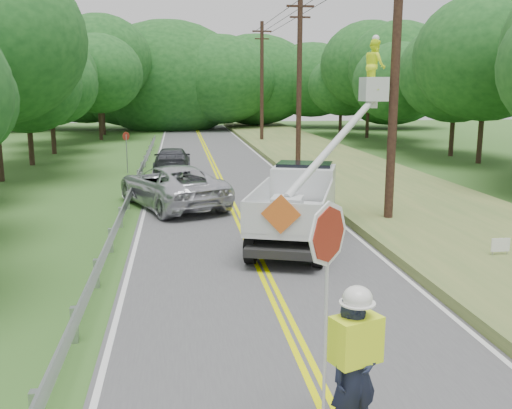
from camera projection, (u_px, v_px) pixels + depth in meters
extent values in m
plane|color=#386125|center=(301.00, 353.00, 10.23)|extent=(140.00, 140.00, 0.00)
cube|color=#49494B|center=(230.00, 201.00, 23.82)|extent=(7.20, 96.00, 0.02)
cube|color=#F3F900|center=(228.00, 201.00, 23.80)|extent=(0.12, 96.00, 0.00)
cube|color=#F3F900|center=(233.00, 201.00, 23.83)|extent=(0.12, 96.00, 0.00)
cube|color=silver|center=(147.00, 203.00, 23.36)|extent=(0.12, 96.00, 0.00)
cube|color=silver|center=(311.00, 199.00, 24.27)|extent=(0.12, 96.00, 0.00)
cube|color=#A2A4AA|center=(74.00, 325.00, 10.59)|extent=(0.12, 0.14, 0.70)
cube|color=#A2A4AA|center=(96.00, 273.00, 13.50)|extent=(0.12, 0.14, 0.70)
cube|color=#A2A4AA|center=(111.00, 240.00, 16.41)|extent=(0.12, 0.14, 0.70)
cube|color=#A2A4AA|center=(121.00, 217.00, 19.32)|extent=(0.12, 0.14, 0.70)
cube|color=#A2A4AA|center=(128.00, 200.00, 22.23)|extent=(0.12, 0.14, 0.70)
cube|color=#A2A4AA|center=(134.00, 187.00, 25.15)|extent=(0.12, 0.14, 0.70)
cube|color=#A2A4AA|center=(138.00, 177.00, 28.06)|extent=(0.12, 0.14, 0.70)
cube|color=#A2A4AA|center=(142.00, 168.00, 30.97)|extent=(0.12, 0.14, 0.70)
cube|color=#A2A4AA|center=(145.00, 161.00, 33.88)|extent=(0.12, 0.14, 0.70)
cube|color=#A2A4AA|center=(147.00, 155.00, 36.79)|extent=(0.12, 0.14, 0.70)
cube|color=#A2A4AA|center=(150.00, 150.00, 39.70)|extent=(0.12, 0.14, 0.70)
cube|color=#A2A4AA|center=(151.00, 146.00, 42.61)|extent=(0.12, 0.14, 0.70)
cube|color=#A2A4AA|center=(153.00, 142.00, 45.52)|extent=(0.12, 0.14, 0.70)
cube|color=#A2A4AA|center=(134.00, 185.00, 24.14)|extent=(0.05, 48.00, 0.34)
cylinder|color=black|center=(395.00, 77.00, 18.62)|extent=(0.30, 0.30, 10.00)
cylinder|color=black|center=(299.00, 82.00, 33.17)|extent=(0.30, 0.30, 10.00)
cube|color=black|center=(300.00, 6.00, 32.32)|extent=(1.60, 0.12, 0.12)
cube|color=black|center=(300.00, 17.00, 32.44)|extent=(1.20, 0.10, 0.10)
cylinder|color=black|center=(262.00, 83.00, 47.73)|extent=(0.30, 0.30, 10.00)
cube|color=black|center=(262.00, 31.00, 46.87)|extent=(1.60, 0.12, 0.12)
cube|color=black|center=(262.00, 39.00, 47.00)|extent=(1.20, 0.10, 0.10)
cube|color=#506B35|center=(393.00, 194.00, 24.73)|extent=(7.00, 96.00, 0.30)
cylinder|color=#332319|center=(31.00, 142.00, 34.57)|extent=(0.32, 0.32, 2.81)
ellipsoid|color=#17441A|center=(26.00, 85.00, 33.87)|extent=(6.55, 6.55, 5.76)
cylinder|color=#332319|center=(53.00, 134.00, 40.41)|extent=(0.32, 0.32, 2.86)
ellipsoid|color=#17441A|center=(49.00, 83.00, 39.70)|extent=(6.68, 6.68, 5.88)
cylinder|color=#332319|center=(53.00, 125.00, 46.63)|extent=(0.32, 0.32, 3.28)
ellipsoid|color=#17441A|center=(49.00, 75.00, 45.81)|extent=(7.65, 7.65, 6.74)
cylinder|color=#332319|center=(100.00, 121.00, 51.11)|extent=(0.32, 0.32, 3.40)
ellipsoid|color=#17441A|center=(98.00, 74.00, 50.27)|extent=(7.94, 7.94, 6.99)
cylinder|color=#332319|center=(103.00, 113.00, 56.77)|extent=(0.32, 0.32, 4.26)
ellipsoid|color=#17441A|center=(100.00, 59.00, 55.72)|extent=(9.95, 9.95, 8.75)
cylinder|color=#332319|center=(481.00, 133.00, 35.29)|extent=(0.32, 0.32, 3.76)
ellipsoid|color=#17441A|center=(487.00, 57.00, 34.36)|extent=(8.78, 8.78, 7.73)
cylinder|color=#332319|center=(452.00, 132.00, 39.09)|extent=(0.32, 0.32, 3.30)
ellipsoid|color=#17441A|center=(456.00, 72.00, 38.27)|extent=(7.69, 7.69, 6.77)
cylinder|color=#332319|center=(395.00, 129.00, 44.58)|extent=(0.32, 0.32, 2.95)
ellipsoid|color=#17441A|center=(397.00, 82.00, 43.85)|extent=(6.88, 6.88, 6.06)
cylinder|color=#332319|center=(396.00, 120.00, 49.33)|extent=(0.32, 0.32, 3.72)
ellipsoid|color=#17441A|center=(398.00, 67.00, 48.41)|extent=(8.67, 8.67, 7.63)
cylinder|color=#332319|center=(368.00, 117.00, 53.22)|extent=(0.32, 0.32, 3.88)
ellipsoid|color=#17441A|center=(370.00, 65.00, 52.26)|extent=(9.06, 9.06, 7.97)
cylinder|color=#332319|center=(340.00, 121.00, 56.41)|extent=(0.32, 0.32, 2.82)
ellipsoid|color=#17441A|center=(341.00, 85.00, 55.71)|extent=(6.57, 6.57, 5.78)
ellipsoid|color=#17441A|center=(41.00, 80.00, 63.09)|extent=(12.61, 9.46, 9.46)
ellipsoid|color=#17441A|center=(85.00, 80.00, 63.09)|extent=(12.82, 9.62, 9.62)
ellipsoid|color=#17441A|center=(129.00, 80.00, 62.88)|extent=(13.67, 10.25, 10.25)
ellipsoid|color=#17441A|center=(168.00, 80.00, 63.20)|extent=(17.27, 12.95, 12.95)
ellipsoid|color=#17441A|center=(219.00, 79.00, 62.23)|extent=(12.92, 9.69, 9.69)
ellipsoid|color=#17441A|center=(256.00, 80.00, 66.13)|extent=(13.93, 10.44, 10.44)
ellipsoid|color=#17441A|center=(312.00, 80.00, 66.20)|extent=(11.41, 8.56, 8.56)
ellipsoid|color=#17441A|center=(347.00, 80.00, 65.85)|extent=(11.05, 8.29, 8.29)
ellipsoid|color=#17441A|center=(392.00, 80.00, 64.52)|extent=(13.61, 10.21, 10.21)
imported|color=#191E33|center=(355.00, 373.00, 7.41)|extent=(0.87, 0.72, 2.05)
cube|color=#D8F41F|center=(356.00, 339.00, 7.31)|extent=(0.72, 0.58, 0.62)
ellipsoid|color=white|center=(358.00, 298.00, 7.20)|extent=(0.38, 0.38, 0.31)
cylinder|color=#B7B7B7|center=(325.00, 349.00, 7.16)|extent=(0.04, 0.04, 2.87)
cylinder|color=maroon|center=(328.00, 234.00, 6.85)|extent=(0.61, 0.59, 0.82)
cylinder|color=black|center=(251.00, 247.00, 15.32)|extent=(0.54, 0.91, 0.87)
cylinder|color=black|center=(318.00, 251.00, 14.98)|extent=(0.54, 0.91, 0.87)
cylinder|color=black|center=(263.00, 231.00, 17.06)|extent=(0.54, 0.91, 0.87)
cylinder|color=black|center=(324.00, 234.00, 16.72)|extent=(0.54, 0.91, 0.87)
cylinder|color=black|center=(275.00, 215.00, 19.24)|extent=(0.54, 0.91, 0.87)
cylinder|color=black|center=(329.00, 217.00, 18.90)|extent=(0.54, 0.91, 0.87)
cube|color=black|center=(294.00, 228.00, 17.14)|extent=(3.67, 6.10, 0.23)
cube|color=silver|center=(292.00, 218.00, 16.44)|extent=(3.32, 4.62, 0.20)
cube|color=silver|center=(257.00, 202.00, 16.54)|extent=(1.40, 3.96, 0.82)
cube|color=silver|center=(328.00, 204.00, 16.16)|extent=(1.40, 3.96, 0.82)
cube|color=silver|center=(281.00, 219.00, 14.36)|extent=(1.99, 0.72, 0.82)
cube|color=silver|center=(304.00, 190.00, 19.35)|extent=(2.49, 2.29, 1.63)
cube|color=black|center=(305.00, 172.00, 19.40)|extent=(2.10, 1.70, 0.68)
cube|color=silver|center=(287.00, 210.00, 15.39)|extent=(1.03, 1.03, 0.72)
cube|color=silver|center=(374.00, 89.00, 18.60)|extent=(0.77, 0.77, 0.77)
imported|color=#D8F41F|center=(375.00, 65.00, 18.45)|extent=(0.62, 0.80, 1.65)
cube|color=#D6601F|center=(281.00, 214.00, 14.27)|extent=(0.98, 0.37, 1.03)
imported|color=silver|center=(172.00, 186.00, 22.53)|extent=(4.92, 6.63, 1.67)
imported|color=#3C3E44|center=(172.00, 161.00, 31.30)|extent=(2.06, 4.90, 1.41)
cylinder|color=#A2A4AA|center=(127.00, 154.00, 31.34)|extent=(0.06, 0.06, 2.15)
cylinder|color=maroon|center=(126.00, 136.00, 31.14)|extent=(0.37, 0.36, 0.49)
cube|color=white|center=(501.00, 245.00, 15.14)|extent=(0.52, 0.03, 0.36)
cylinder|color=#A2A4AA|center=(492.00, 256.00, 15.17)|extent=(0.02, 0.02, 0.52)
cylinder|color=#A2A4AA|center=(507.00, 256.00, 15.23)|extent=(0.02, 0.02, 0.52)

